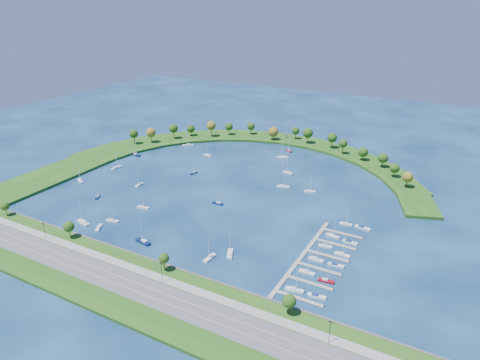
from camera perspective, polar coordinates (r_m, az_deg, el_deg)
The scene contains 39 objects.
ground at distance 310.56m, azimuth -1.25°, elevation -0.82°, with size 700.00×700.00×0.00m, color #072243.
south_shoreline at distance 225.50m, azimuth -17.41°, elevation -11.56°, with size 420.00×43.10×11.60m.
breakwater at distance 371.43m, azimuth -3.69°, elevation 3.34°, with size 286.74×247.64×2.00m.
breakwater_trees at distance 386.96m, azimuth 3.26°, elevation 5.63°, with size 238.71×90.92×14.74m.
harbor_tower at distance 414.26m, azimuth 5.97°, elevation 5.80°, with size 2.60×2.60×4.33m.
dock_system at distance 230.01m, azimuth 9.78°, elevation -10.20°, with size 24.28×82.00×1.60m.
moored_boat_0 at distance 230.71m, azimuth -1.31°, elevation -9.54°, with size 6.53×9.75×14.02m.
moored_boat_1 at distance 246.75m, azimuth -12.48°, elevation -7.80°, with size 10.32×4.59×14.66m.
moored_boat_2 at distance 380.85m, azimuth -13.38°, elevation 3.24°, with size 9.29×4.21×13.19m.
moored_boat_3 at distance 338.39m, azimuth -20.08°, elevation -0.06°, with size 8.67×6.34×12.64m.
moored_boat_4 at distance 398.21m, azimuth -6.78°, elevation 4.57°, with size 9.16×8.20×14.17m.
moored_boat_5 at distance 309.74m, azimuth 5.62°, elevation -0.81°, with size 9.05×5.11×12.83m.
moored_boat_6 at distance 334.92m, azimuth 6.27°, elevation 1.02°, with size 8.74×3.98×12.40m.
moored_boat_7 at distance 273.33m, azimuth -16.29°, elevation -5.05°, with size 8.31×3.68×11.81m.
moored_boat_8 at distance 304.75m, azimuth 9.06°, elevation -1.41°, with size 7.94×4.61×11.27m.
moored_boat_9 at distance 284.11m, azimuth -2.92°, elevation -3.00°, with size 7.62×2.14×11.20m.
moored_boat_10 at distance 319.71m, azimuth -12.98°, elevation -0.54°, with size 2.69×7.79×11.26m.
moored_boat_11 at distance 370.76m, azimuth -4.19°, elevation 3.27°, with size 8.15×3.19×11.67m.
moored_boat_12 at distance 285.01m, azimuth -12.53°, elevation -3.46°, with size 8.35×3.79×11.86m.
moored_boat_13 at distance 356.06m, azimuth -15.78°, elevation 1.61°, with size 3.48×8.84×12.64m.
moored_boat_14 at distance 276.32m, azimuth -19.73°, elevation -5.18°, with size 10.26×4.81×14.55m.
moored_boat_15 at distance 383.05m, azimuth 6.37°, elevation 3.83°, with size 7.41×5.55×10.86m.
moored_boat_16 at distance 366.66m, azimuth 5.57°, elevation 3.01°, with size 9.84×6.07×14.02m.
moored_boat_17 at distance 307.62m, azimuth -18.05°, elevation -2.08°, with size 4.67×6.49×9.44m.
moored_boat_18 at distance 334.15m, azimuth -6.04°, elevation 0.96°, with size 3.25×6.70×9.50m.
moored_boat_19 at distance 267.80m, azimuth -17.92°, elevation -5.87°, with size 5.94×8.32×12.08m.
moored_boat_20 at distance 228.16m, azimuth -3.95°, elevation -10.01°, with size 2.79×8.75×12.73m.
docked_boat_0 at distance 207.26m, azimuth 7.09°, elevation -13.94°, with size 8.88×3.77×12.65m.
docked_boat_1 at distance 205.27m, azimuth 9.94°, elevation -14.66°, with size 8.53×3.24×1.70m.
docked_boat_2 at distance 219.52m, azimuth 8.70°, elevation -11.72°, with size 8.09×2.44×11.81m.
docked_boat_3 at distance 215.33m, azimuth 11.17°, elevation -12.68°, with size 7.74×2.82×11.13m.
docked_boat_4 at distance 229.70m, azimuth 9.85°, elevation -10.09°, with size 8.00×2.27×11.75m.
docked_boat_5 at distance 227.35m, azimuth 12.35°, elevation -10.78°, with size 8.30×3.14×1.65m.
docked_boat_6 at distance 241.82m, azimuth 11.05°, elevation -8.38°, with size 7.55×3.28×10.75m.
docked_boat_7 at distance 236.19m, azimuth 13.17°, elevation -9.39°, with size 8.27×2.58×12.04m.
docked_boat_8 at distance 252.19m, azimuth 11.96°, elevation -7.06°, with size 8.19×3.54×11.65m.
docked_boat_9 at distance 248.35m, azimuth 14.11°, elevation -7.85°, with size 8.38×2.98×1.68m.
docked_boat_10 at distance 266.33m, azimuth 13.59°, elevation -5.53°, with size 7.42×3.06×10.59m.
docked_boat_11 at distance 264.70m, azimuth 15.66°, elevation -5.99°, with size 9.35×3.69×1.86m.
Camera 1 is at (143.32, -245.92, 124.22)m, focal length 32.78 mm.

